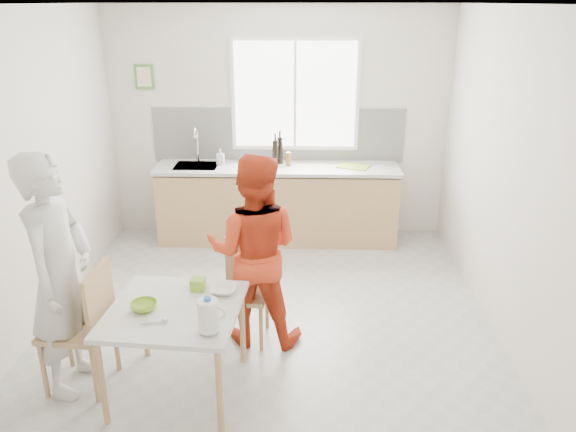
{
  "coord_description": "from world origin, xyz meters",
  "views": [
    {
      "loc": [
        0.31,
        -4.35,
        2.72
      ],
      "look_at": [
        0.18,
        0.2,
        0.97
      ],
      "focal_mm": 35.0,
      "sensor_mm": 36.0,
      "label": 1
    }
  ],
  "objects_px": {
    "person_red": "(254,251)",
    "bowl_green": "(144,306)",
    "wine_bottle_a": "(280,150)",
    "wine_bottle_b": "(275,153)",
    "chair_far": "(245,285)",
    "milk_jug": "(209,315)",
    "bowl_white": "(224,290)",
    "person_white": "(60,276)",
    "chair_left": "(86,322)",
    "dining_table": "(175,317)"
  },
  "relations": [
    {
      "from": "person_red",
      "to": "bowl_white",
      "type": "relative_size",
      "value": 8.56
    },
    {
      "from": "person_red",
      "to": "bowl_white",
      "type": "bearing_deg",
      "value": 74.24
    },
    {
      "from": "bowl_white",
      "to": "milk_jug",
      "type": "bearing_deg",
      "value": -92.12
    },
    {
      "from": "dining_table",
      "to": "person_white",
      "type": "xyz_separation_m",
      "value": [
        -0.81,
        0.07,
        0.27
      ]
    },
    {
      "from": "chair_left",
      "to": "bowl_white",
      "type": "height_order",
      "value": "chair_left"
    },
    {
      "from": "bowl_green",
      "to": "wine_bottle_a",
      "type": "xyz_separation_m",
      "value": [
        0.82,
        3.03,
        0.35
      ]
    },
    {
      "from": "bowl_white",
      "to": "bowl_green",
      "type": "bearing_deg",
      "value": -153.71
    },
    {
      "from": "dining_table",
      "to": "chair_left",
      "type": "distance_m",
      "value": 0.68
    },
    {
      "from": "chair_far",
      "to": "wine_bottle_b",
      "type": "xyz_separation_m",
      "value": [
        0.15,
        2.14,
        0.6
      ]
    },
    {
      "from": "person_red",
      "to": "wine_bottle_a",
      "type": "distance_m",
      "value": 2.29
    },
    {
      "from": "chair_left",
      "to": "wine_bottle_b",
      "type": "distance_m",
      "value": 3.17
    },
    {
      "from": "chair_left",
      "to": "person_white",
      "type": "xyz_separation_m",
      "value": [
        -0.14,
        0.01,
        0.37
      ]
    },
    {
      "from": "person_red",
      "to": "bowl_white",
      "type": "distance_m",
      "value": 0.54
    },
    {
      "from": "chair_far",
      "to": "wine_bottle_b",
      "type": "distance_m",
      "value": 2.23
    },
    {
      "from": "dining_table",
      "to": "person_red",
      "type": "relative_size",
      "value": 0.6
    },
    {
      "from": "chair_left",
      "to": "chair_far",
      "type": "xyz_separation_m",
      "value": [
        1.09,
        0.73,
        -0.06
      ]
    },
    {
      "from": "milk_jug",
      "to": "bowl_green",
      "type": "bearing_deg",
      "value": 156.32
    },
    {
      "from": "person_white",
      "to": "wine_bottle_b",
      "type": "height_order",
      "value": "person_white"
    },
    {
      "from": "bowl_green",
      "to": "wine_bottle_b",
      "type": "distance_m",
      "value": 3.07
    },
    {
      "from": "chair_left",
      "to": "wine_bottle_b",
      "type": "bearing_deg",
      "value": 161.21
    },
    {
      "from": "wine_bottle_a",
      "to": "milk_jug",
      "type": "bearing_deg",
      "value": -95.56
    },
    {
      "from": "dining_table",
      "to": "chair_far",
      "type": "distance_m",
      "value": 0.9
    },
    {
      "from": "wine_bottle_a",
      "to": "chair_far",
      "type": "bearing_deg",
      "value": -95.32
    },
    {
      "from": "chair_left",
      "to": "person_red",
      "type": "bearing_deg",
      "value": 124.21
    },
    {
      "from": "bowl_green",
      "to": "wine_bottle_b",
      "type": "relative_size",
      "value": 0.62
    },
    {
      "from": "bowl_green",
      "to": "chair_left",
      "type": "bearing_deg",
      "value": 169.34
    },
    {
      "from": "dining_table",
      "to": "person_red",
      "type": "distance_m",
      "value": 0.9
    },
    {
      "from": "chair_left",
      "to": "wine_bottle_a",
      "type": "relative_size",
      "value": 3.04
    },
    {
      "from": "dining_table",
      "to": "bowl_green",
      "type": "relative_size",
      "value": 5.3
    },
    {
      "from": "chair_far",
      "to": "person_white",
      "type": "xyz_separation_m",
      "value": [
        -1.23,
        -0.72,
        0.43
      ]
    },
    {
      "from": "wine_bottle_a",
      "to": "wine_bottle_b",
      "type": "bearing_deg",
      "value": -124.93
    },
    {
      "from": "bowl_white",
      "to": "person_white",
      "type": "bearing_deg",
      "value": -172.04
    },
    {
      "from": "person_white",
      "to": "person_red",
      "type": "relative_size",
      "value": 1.11
    },
    {
      "from": "wine_bottle_b",
      "to": "chair_left",
      "type": "bearing_deg",
      "value": -113.47
    },
    {
      "from": "person_red",
      "to": "wine_bottle_b",
      "type": "distance_m",
      "value": 2.21
    },
    {
      "from": "dining_table",
      "to": "chair_left",
      "type": "xyz_separation_m",
      "value": [
        -0.67,
        0.06,
        -0.09
      ]
    },
    {
      "from": "chair_far",
      "to": "bowl_white",
      "type": "xyz_separation_m",
      "value": [
        -0.1,
        -0.56,
        0.25
      ]
    },
    {
      "from": "milk_jug",
      "to": "wine_bottle_b",
      "type": "distance_m",
      "value": 3.25
    },
    {
      "from": "chair_far",
      "to": "person_red",
      "type": "relative_size",
      "value": 0.52
    },
    {
      "from": "dining_table",
      "to": "milk_jug",
      "type": "bearing_deg",
      "value": -45.51
    },
    {
      "from": "chair_far",
      "to": "milk_jug",
      "type": "relative_size",
      "value": 3.56
    },
    {
      "from": "milk_jug",
      "to": "dining_table",
      "type": "bearing_deg",
      "value": 139.17
    },
    {
      "from": "dining_table",
      "to": "wine_bottle_b",
      "type": "height_order",
      "value": "wine_bottle_b"
    },
    {
      "from": "bowl_green",
      "to": "bowl_white",
      "type": "relative_size",
      "value": 0.97
    },
    {
      "from": "chair_far",
      "to": "milk_jug",
      "type": "bearing_deg",
      "value": -91.38
    },
    {
      "from": "dining_table",
      "to": "wine_bottle_b",
      "type": "relative_size",
      "value": 3.27
    },
    {
      "from": "dining_table",
      "to": "wine_bottle_a",
      "type": "distance_m",
      "value": 3.09
    },
    {
      "from": "person_red",
      "to": "bowl_green",
      "type": "relative_size",
      "value": 8.81
    },
    {
      "from": "wine_bottle_a",
      "to": "wine_bottle_b",
      "type": "height_order",
      "value": "wine_bottle_a"
    },
    {
      "from": "wine_bottle_a",
      "to": "wine_bottle_b",
      "type": "xyz_separation_m",
      "value": [
        -0.05,
        -0.07,
        -0.01
      ]
    }
  ]
}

